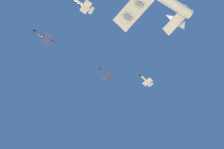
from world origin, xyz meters
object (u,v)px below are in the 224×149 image
object	(u,v)px
chase_jet_high_escort	(84,5)
chase_jet_left_wing	(105,74)
chase_jet_trailing	(146,81)
chase_jet_lead	(45,37)

from	to	relation	value
chase_jet_high_escort	chase_jet_left_wing	bearing A→B (deg)	-136.11
chase_jet_left_wing	chase_jet_trailing	world-z (taller)	chase_jet_trailing
chase_jet_high_escort	chase_jet_lead	bearing A→B (deg)	-69.80
chase_jet_trailing	chase_jet_high_escort	distance (m)	80.72
chase_jet_lead	chase_jet_trailing	xyz separation A→B (m)	(-79.56, 26.04, 29.28)
chase_jet_left_wing	chase_jet_trailing	distance (m)	34.16
chase_jet_left_wing	chase_jet_high_escort	size ratio (longest dim) A/B	1.00
chase_jet_left_wing	chase_jet_high_escort	bearing A→B (deg)	26.76
chase_jet_trailing	chase_jet_high_escort	size ratio (longest dim) A/B	1.00
chase_jet_left_wing	chase_jet_trailing	xyz separation A→B (m)	(-24.95, 23.33, 0.36)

